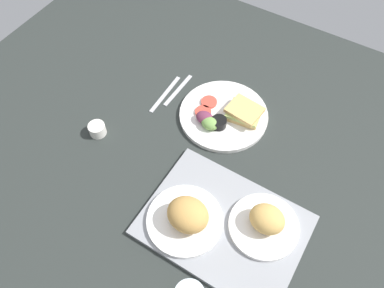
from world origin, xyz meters
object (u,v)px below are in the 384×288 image
Objects in this scene: bread_plate_far at (187,217)px; serving_tray at (224,225)px; espresso_cup at (97,129)px; plate_with_salad at (225,115)px; knife at (165,94)px; fork at (178,90)px; bread_plate_near at (265,223)px.

serving_tray is at bearing -152.50° from bread_plate_far.
bread_plate_far is at bearing 163.97° from espresso_cup.
knife is (23.65, 1.60, -1.38)cm from plate_with_salad.
bread_plate_far is 1.15× the size of knife.
fork is at bearing -43.60° from serving_tray.
serving_tray is 11.49cm from bread_plate_far.
plate_with_salad is at bearing -140.61° from espresso_cup.
knife is at bearing 3.86° from plate_with_salad.
plate_with_salad is at bearing 84.80° from fork.
bread_plate_near reaches higher than knife.
plate_with_salad is 1.60× the size of knife.
bread_plate_near is at bearing 178.15° from espresso_cup.
plate_with_salad is at bearing -77.28° from bread_plate_far.
bread_plate_far is 0.72× the size of plate_with_salad.
fork is at bearing 141.71° from knife.
plate_with_salad reaches higher than fork.
serving_tray is 1.48× the size of plate_with_salad.
espresso_cup is (51.84, -7.28, 1.20)cm from serving_tray.
espresso_cup is (42.41, -12.19, -3.16)cm from bread_plate_far.
plate_with_salad is (18.38, -34.76, 0.83)cm from serving_tray.
plate_with_salad is 43.30cm from espresso_cup.
bread_plate_near is at bearing 133.95° from plate_with_salad.
bread_plate_near is at bearing -152.22° from serving_tray.
bread_plate_near reaches higher than fork.
plate_with_salad is (8.95, -39.66, -3.53)cm from bread_plate_far.
bread_plate_near reaches higher than serving_tray.
bread_plate_near is 1.18× the size of fork.
serving_tray is at bearing 172.01° from espresso_cup.
espresso_cup reaches higher than knife.
plate_with_salad is at bearing -46.05° from bread_plate_near.
espresso_cup is 27.73cm from knife.
espresso_cup is at bearing -16.03° from bread_plate_far.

